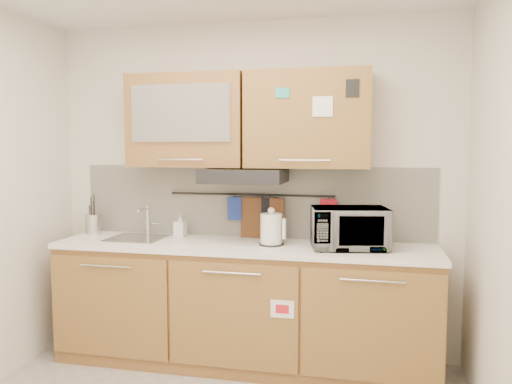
% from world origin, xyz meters
% --- Properties ---
extents(wall_back, '(3.20, 0.00, 3.20)m').
position_xyz_m(wall_back, '(0.00, 1.50, 1.30)').
color(wall_back, silver).
rests_on(wall_back, ground).
extents(base_cabinet, '(2.80, 0.64, 0.88)m').
position_xyz_m(base_cabinet, '(0.00, 1.19, 0.41)').
color(base_cabinet, olive).
rests_on(base_cabinet, floor).
extents(countertop, '(2.82, 0.62, 0.04)m').
position_xyz_m(countertop, '(0.00, 1.19, 0.90)').
color(countertop, white).
rests_on(countertop, base_cabinet).
extents(backsplash, '(2.80, 0.02, 0.56)m').
position_xyz_m(backsplash, '(0.00, 1.49, 1.20)').
color(backsplash, silver).
rests_on(backsplash, countertop).
extents(upper_cabinets, '(1.82, 0.37, 0.70)m').
position_xyz_m(upper_cabinets, '(-0.00, 1.32, 1.83)').
color(upper_cabinets, olive).
rests_on(upper_cabinets, wall_back).
extents(range_hood, '(0.60, 0.46, 0.10)m').
position_xyz_m(range_hood, '(0.00, 1.25, 1.42)').
color(range_hood, black).
rests_on(range_hood, upper_cabinets).
extents(sink, '(0.42, 0.40, 0.26)m').
position_xyz_m(sink, '(-0.85, 1.21, 0.92)').
color(sink, silver).
rests_on(sink, countertop).
extents(utensil_rail, '(1.30, 0.02, 0.02)m').
position_xyz_m(utensil_rail, '(0.00, 1.45, 1.26)').
color(utensil_rail, black).
rests_on(utensil_rail, backsplash).
extents(utensil_crock, '(0.17, 0.17, 0.33)m').
position_xyz_m(utensil_crock, '(-1.30, 1.33, 1.00)').
color(utensil_crock, '#BBBCC0').
rests_on(utensil_crock, countertop).
extents(kettle, '(0.20, 0.18, 0.28)m').
position_xyz_m(kettle, '(0.22, 1.18, 1.03)').
color(kettle, silver).
rests_on(kettle, countertop).
extents(toaster, '(0.29, 0.19, 0.20)m').
position_xyz_m(toaster, '(0.72, 1.19, 1.02)').
color(toaster, black).
rests_on(toaster, countertop).
extents(microwave, '(0.58, 0.45, 0.29)m').
position_xyz_m(microwave, '(0.77, 1.18, 1.06)').
color(microwave, '#999999').
rests_on(microwave, countertop).
extents(soap_bottle, '(0.09, 0.09, 0.19)m').
position_xyz_m(soap_bottle, '(-0.55, 1.36, 1.01)').
color(soap_bottle, '#999999').
rests_on(soap_bottle, countertop).
extents(cutting_board, '(0.35, 0.06, 0.43)m').
position_xyz_m(cutting_board, '(0.10, 1.44, 1.02)').
color(cutting_board, brown).
rests_on(cutting_board, utensil_rail).
extents(oven_mitt, '(0.11, 0.05, 0.18)m').
position_xyz_m(oven_mitt, '(-0.13, 1.44, 1.15)').
color(oven_mitt, navy).
rests_on(oven_mitt, utensil_rail).
extents(dark_pouch, '(0.14, 0.08, 0.21)m').
position_xyz_m(dark_pouch, '(0.16, 1.44, 1.14)').
color(dark_pouch, black).
rests_on(dark_pouch, utensil_rail).
extents(pot_holder, '(0.13, 0.03, 0.16)m').
position_xyz_m(pot_holder, '(0.61, 1.44, 1.16)').
color(pot_holder, '#A81624').
rests_on(pot_holder, utensil_rail).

